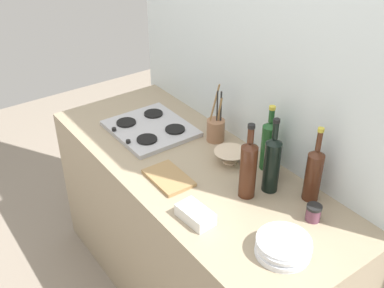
{
  "coord_description": "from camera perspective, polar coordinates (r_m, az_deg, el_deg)",
  "views": [
    {
      "loc": [
        1.51,
        -1.09,
        2.18
      ],
      "look_at": [
        0.0,
        0.0,
        1.02
      ],
      "focal_mm": 43.4,
      "sensor_mm": 36.0,
      "label": 1
    }
  ],
  "objects": [
    {
      "name": "counter_block",
      "position": [
        2.54,
        0.0,
        -10.98
      ],
      "size": [
        1.8,
        0.7,
        0.9
      ],
      "primitive_type": "cube",
      "color": "tan",
      "rests_on": "ground"
    },
    {
      "name": "mixing_bowl",
      "position": [
        2.27,
        4.73,
        -1.47
      ],
      "size": [
        0.16,
        0.16,
        0.06
      ],
      "color": "beige",
      "rests_on": "counter_block"
    },
    {
      "name": "stovetop_hob",
      "position": [
        2.54,
        -5.14,
        1.94
      ],
      "size": [
        0.44,
        0.39,
        0.04
      ],
      "color": "#B2B2B7",
      "rests_on": "counter_block"
    },
    {
      "name": "wine_bottle_mid_right",
      "position": [
        2.2,
        9.41,
        0.01
      ],
      "size": [
        0.07,
        0.07,
        0.33
      ],
      "color": "#19471E",
      "rests_on": "counter_block"
    },
    {
      "name": "condiment_jar_front",
      "position": [
        1.98,
        14.7,
        -8.17
      ],
      "size": [
        0.06,
        0.06,
        0.07
      ],
      "color": "#66384C",
      "rests_on": "counter_block"
    },
    {
      "name": "wine_bottle_rightmost",
      "position": [
        2.04,
        14.72,
        -3.5
      ],
      "size": [
        0.07,
        0.07,
        0.35
      ],
      "color": "#472314",
      "rests_on": "counter_block"
    },
    {
      "name": "butter_dish",
      "position": [
        1.92,
        0.42,
        -8.68
      ],
      "size": [
        0.17,
        0.1,
        0.05
      ],
      "primitive_type": "cube",
      "rotation": [
        0.0,
        0.0,
        0.07
      ],
      "color": "white",
      "rests_on": "counter_block"
    },
    {
      "name": "utensil_crock",
      "position": [
        2.42,
        2.94,
        1.87
      ],
      "size": [
        0.09,
        0.09,
        0.32
      ],
      "color": "#996B4C",
      "rests_on": "counter_block"
    },
    {
      "name": "cutting_board",
      "position": [
        2.16,
        -2.9,
        -4.17
      ],
      "size": [
        0.24,
        0.16,
        0.02
      ],
      "primitive_type": "cube",
      "rotation": [
        0.0,
        0.0,
        -0.01
      ],
      "color": "#9E7A4C",
      "rests_on": "counter_block"
    },
    {
      "name": "wine_bottle_mid_left",
      "position": [
        2.0,
        6.92,
        -2.93
      ],
      "size": [
        0.07,
        0.07,
        0.36
      ],
      "color": "#472314",
      "rests_on": "counter_block"
    },
    {
      "name": "condiment_jar_rear",
      "position": [
        2.18,
        9.68,
        -3.07
      ],
      "size": [
        0.07,
        0.07,
        0.09
      ],
      "color": "#66384C",
      "rests_on": "counter_block"
    },
    {
      "name": "plate_stack",
      "position": [
        1.81,
        11.15,
        -12.3
      ],
      "size": [
        0.22,
        0.21,
        0.06
      ],
      "color": "white",
      "rests_on": "counter_block"
    },
    {
      "name": "backsplash_panel",
      "position": [
        2.3,
        7.78,
        8.13
      ],
      "size": [
        1.9,
        0.06,
        2.53
      ],
      "primitive_type": "cube",
      "color": "silver",
      "rests_on": "ground"
    },
    {
      "name": "wine_bottle_leftmost",
      "position": [
        2.05,
        9.8,
        -2.31
      ],
      "size": [
        0.07,
        0.07,
        0.36
      ],
      "color": "black",
      "rests_on": "counter_block"
    }
  ]
}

